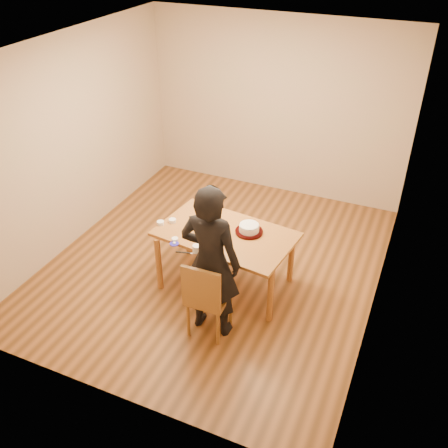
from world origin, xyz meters
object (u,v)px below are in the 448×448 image
at_px(cake, 249,228).
at_px(dining_table, 226,234).
at_px(person, 211,262).
at_px(cake_plate, 249,232).
at_px(dining_chair, 209,297).

bearing_deg(cake, dining_table, -154.63).
xyz_separation_m(cake, person, (-0.09, -0.84, 0.07)).
xyz_separation_m(dining_table, cake, (0.24, 0.11, 0.08)).
bearing_deg(person, cake, -96.59).
bearing_deg(cake_plate, dining_chair, -95.88).
bearing_deg(person, dining_table, -78.78).
height_order(dining_chair, cake, cake).
distance_m(cake_plate, cake, 0.05).
relative_size(dining_table, cake, 6.73).
xyz_separation_m(cake_plate, cake, (0.00, 0.00, 0.05)).
bearing_deg(dining_chair, cake, 82.42).
distance_m(dining_table, cake, 0.28).
height_order(cake, person, person).
bearing_deg(dining_table, dining_chair, -71.81).
distance_m(dining_table, dining_chair, 0.84).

